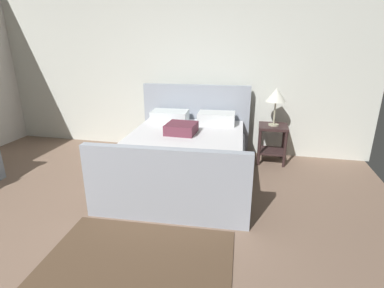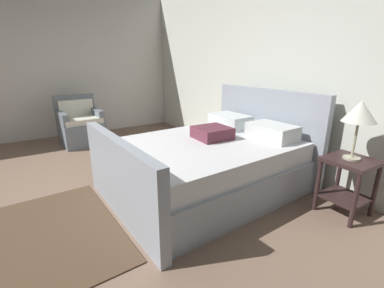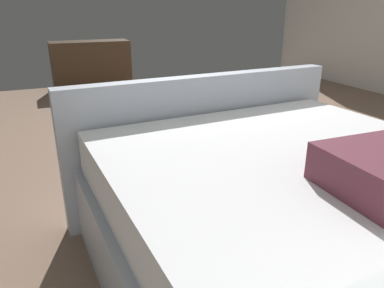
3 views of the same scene
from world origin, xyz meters
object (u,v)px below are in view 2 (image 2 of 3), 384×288
at_px(bed, 209,162).
at_px(armchair, 81,125).
at_px(nightstand_right, 348,177).
at_px(table_lamp_right, 360,113).

bearing_deg(bed, armchair, -161.76).
height_order(bed, nightstand_right, bed).
bearing_deg(bed, table_lamp_right, 35.97).
relative_size(table_lamp_right, armchair, 0.64).
relative_size(bed, armchair, 2.56).
distance_m(nightstand_right, table_lamp_right, 0.66).
bearing_deg(armchair, table_lamp_right, 24.05).
distance_m(nightstand_right, armchair, 4.46).
height_order(table_lamp_right, armchair, table_lamp_right).
height_order(nightstand_right, table_lamp_right, table_lamp_right).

